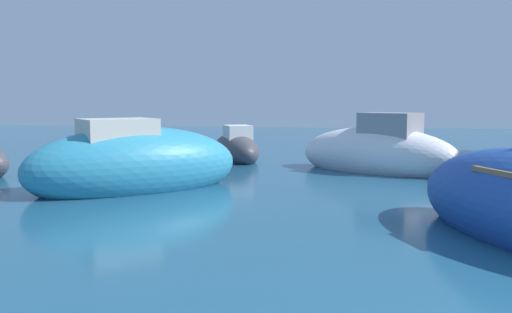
{
  "coord_description": "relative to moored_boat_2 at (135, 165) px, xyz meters",
  "views": [
    {
      "loc": [
        -2.16,
        -3.99,
        2.2
      ],
      "look_at": [
        -4.48,
        11.85,
        0.53
      ],
      "focal_mm": 38.0,
      "sensor_mm": 36.0,
      "label": 1
    }
  ],
  "objects": [
    {
      "name": "moored_boat_2",
      "position": [
        0.0,
        0.0,
        0.0
      ],
      "size": [
        5.55,
        5.3,
        2.21
      ],
      "rotation": [
        0.0,
        0.0,
        0.73
      ],
      "color": "teal",
      "rests_on": "ground"
    },
    {
      "name": "moored_boat_5",
      "position": [
        6.21,
        4.33,
        -0.04
      ],
      "size": [
        5.52,
        4.49,
        2.22
      ],
      "rotation": [
        0.0,
        0.0,
        2.58
      ],
      "color": "white",
      "rests_on": "ground"
    },
    {
      "name": "moored_boat_8",
      "position": [
        1.29,
        6.77,
        -0.19
      ],
      "size": [
        2.8,
        3.82,
        1.59
      ],
      "rotation": [
        0.0,
        0.0,
        2.01
      ],
      "color": "#3F3F47",
      "rests_on": "ground"
    }
  ]
}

